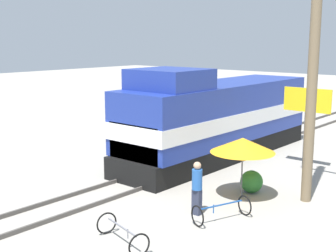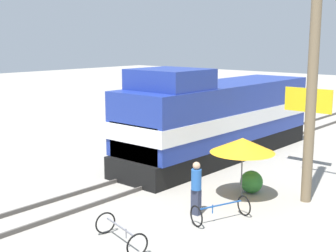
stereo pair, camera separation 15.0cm
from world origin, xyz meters
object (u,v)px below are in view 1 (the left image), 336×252
object	(u,v)px
locomotive	(215,119)
bicycle_spare	(122,233)
vendor_umbrella	(243,145)
billboard_sign	(307,107)
utility_pole	(314,45)
bicycle	(222,210)
person_bystander	(197,186)

from	to	relation	value
locomotive	bicycle_spare	size ratio (longest dim) A/B	6.22
vendor_umbrella	billboard_sign	distance (m)	5.40
locomotive	billboard_sign	size ratio (longest dim) A/B	3.46
billboard_sign	bicycle_spare	distance (m)	11.26
utility_pole	bicycle	world-z (taller)	utility_pole
vendor_umbrella	person_bystander	world-z (taller)	vendor_umbrella
bicycle	bicycle_spare	bearing A→B (deg)	-89.72
vendor_umbrella	person_bystander	xyz separation A→B (m)	(-0.24, -2.40, -1.00)
utility_pole	bicycle_spare	bearing A→B (deg)	-109.08
person_bystander	bicycle	bearing A→B (deg)	5.37
utility_pole	locomotive	bearing A→B (deg)	154.16
locomotive	bicycle	world-z (taller)	locomotive
person_bystander	bicycle	size ratio (longest dim) A/B	0.89
vendor_umbrella	person_bystander	size ratio (longest dim) A/B	1.30
utility_pole	vendor_umbrella	distance (m)	4.24
billboard_sign	bicycle_spare	bearing A→B (deg)	-92.25
vendor_umbrella	bicycle	bearing A→B (deg)	-73.27
locomotive	person_bystander	world-z (taller)	locomotive
locomotive	bicycle	distance (m)	8.24
vendor_umbrella	bicycle	distance (m)	2.91
bicycle	locomotive	bearing A→B (deg)	145.71
utility_pole	bicycle	size ratio (longest dim) A/B	5.35
vendor_umbrella	billboard_sign	size ratio (longest dim) A/B	0.65
bicycle_spare	person_bystander	bearing A→B (deg)	10.84
vendor_umbrella	bicycle	world-z (taller)	vendor_umbrella
utility_pole	bicycle	bearing A→B (deg)	-109.25
person_bystander	bicycle_spare	size ratio (longest dim) A/B	0.90
billboard_sign	bicycle	xyz separation A→B (m)	(0.71, -7.65, -2.44)
vendor_umbrella	billboard_sign	xyz separation A→B (m)	(-0.01, 5.34, 0.81)
locomotive	billboard_sign	world-z (taller)	locomotive
billboard_sign	bicycle	bearing A→B (deg)	-84.72
utility_pole	person_bystander	distance (m)	6.23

